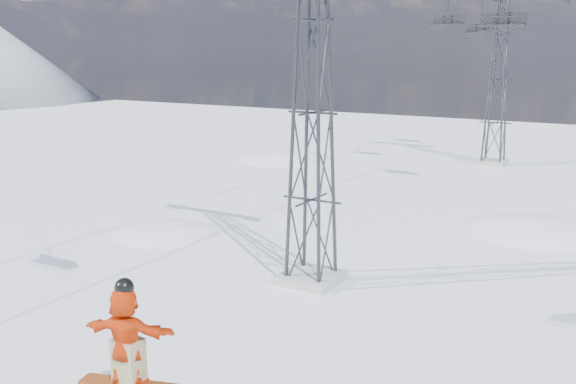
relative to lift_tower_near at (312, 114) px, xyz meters
The scene contains 7 objects.
ground 9.72m from the lift_tower_near, 95.71° to the right, with size 120.00×120.00×0.00m, color white.
snow_terrain 20.81m from the lift_tower_near, 112.81° to the left, with size 39.00×37.00×22.00m.
lift_tower_near is the anchor object (origin of this frame).
lift_tower_far 25.00m from the lift_tower_near, 90.00° to the left, with size 5.20×1.80×11.43m.
lift_chair_mid 15.61m from the lift_tower_near, 81.71° to the left, with size 2.13×0.61×2.65m.
lift_chair_far 21.19m from the lift_tower_near, 96.04° to the left, with size 1.87×0.54×2.32m.
lift_chair_extra 28.80m from the lift_tower_near, 94.41° to the left, with size 2.15×0.62×2.67m.
Camera 1 is at (10.11, -9.39, 7.42)m, focal length 40.00 mm.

